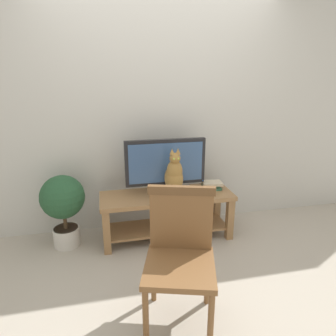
{
  "coord_description": "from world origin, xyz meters",
  "views": [
    {
      "loc": [
        -0.61,
        -2.32,
        1.67
      ],
      "look_at": [
        0.0,
        0.43,
        0.79
      ],
      "focal_mm": 32.1,
      "sensor_mm": 36.0,
      "label": 1
    }
  ],
  "objects_px": {
    "tv_stand": "(167,208)",
    "potted_plant": "(63,203)",
    "media_box": "(174,194)",
    "book_stack": "(211,185)",
    "tv": "(166,165)",
    "wooden_chair": "(180,247)",
    "cat": "(174,175)"
  },
  "relations": [
    {
      "from": "tv",
      "to": "cat",
      "type": "height_order",
      "value": "tv"
    },
    {
      "from": "media_box",
      "to": "cat",
      "type": "height_order",
      "value": "cat"
    },
    {
      "from": "cat",
      "to": "book_stack",
      "type": "height_order",
      "value": "cat"
    },
    {
      "from": "media_box",
      "to": "book_stack",
      "type": "xyz_separation_m",
      "value": [
        0.45,
        0.12,
        0.01
      ]
    },
    {
      "from": "tv",
      "to": "tv_stand",
      "type": "bearing_deg",
      "value": -90.03
    },
    {
      "from": "tv_stand",
      "to": "wooden_chair",
      "type": "bearing_deg",
      "value": -97.51
    },
    {
      "from": "tv_stand",
      "to": "book_stack",
      "type": "relative_size",
      "value": 6.25
    },
    {
      "from": "wooden_chair",
      "to": "book_stack",
      "type": "distance_m",
      "value": 1.29
    },
    {
      "from": "tv_stand",
      "to": "wooden_chair",
      "type": "relative_size",
      "value": 1.45
    },
    {
      "from": "potted_plant",
      "to": "media_box",
      "type": "bearing_deg",
      "value": -7.04
    },
    {
      "from": "cat",
      "to": "potted_plant",
      "type": "xyz_separation_m",
      "value": [
        -1.08,
        0.15,
        -0.26
      ]
    },
    {
      "from": "tv_stand",
      "to": "media_box",
      "type": "height_order",
      "value": "media_box"
    },
    {
      "from": "tv_stand",
      "to": "book_stack",
      "type": "height_order",
      "value": "book_stack"
    },
    {
      "from": "tv",
      "to": "potted_plant",
      "type": "xyz_separation_m",
      "value": [
        -1.03,
        -0.0,
        -0.32
      ]
    },
    {
      "from": "wooden_chair",
      "to": "potted_plant",
      "type": "xyz_separation_m",
      "value": [
        -0.89,
        1.13,
        -0.08
      ]
    },
    {
      "from": "potted_plant",
      "to": "cat",
      "type": "bearing_deg",
      "value": -7.74
    },
    {
      "from": "tv",
      "to": "media_box",
      "type": "bearing_deg",
      "value": -69.14
    },
    {
      "from": "media_box",
      "to": "tv",
      "type": "bearing_deg",
      "value": 110.86
    },
    {
      "from": "tv_stand",
      "to": "potted_plant",
      "type": "distance_m",
      "value": 1.04
    },
    {
      "from": "tv",
      "to": "potted_plant",
      "type": "relative_size",
      "value": 1.11
    },
    {
      "from": "tv_stand",
      "to": "potted_plant",
      "type": "xyz_separation_m",
      "value": [
        -1.03,
        0.06,
        0.12
      ]
    },
    {
      "from": "cat",
      "to": "wooden_chair",
      "type": "height_order",
      "value": "cat"
    },
    {
      "from": "tv",
      "to": "cat",
      "type": "xyz_separation_m",
      "value": [
        0.05,
        -0.15,
        -0.06
      ]
    },
    {
      "from": "wooden_chair",
      "to": "book_stack",
      "type": "bearing_deg",
      "value": 60.17
    },
    {
      "from": "tv",
      "to": "wooden_chair",
      "type": "relative_size",
      "value": 0.88
    },
    {
      "from": "wooden_chair",
      "to": "book_stack",
      "type": "xyz_separation_m",
      "value": [
        0.64,
        1.12,
        -0.01
      ]
    },
    {
      "from": "cat",
      "to": "book_stack",
      "type": "distance_m",
      "value": 0.51
    },
    {
      "from": "cat",
      "to": "potted_plant",
      "type": "bearing_deg",
      "value": 172.26
    },
    {
      "from": "cat",
      "to": "potted_plant",
      "type": "distance_m",
      "value": 1.12
    },
    {
      "from": "tv_stand",
      "to": "potted_plant",
      "type": "bearing_deg",
      "value": 176.82
    },
    {
      "from": "tv",
      "to": "cat",
      "type": "bearing_deg",
      "value": -70.5
    },
    {
      "from": "tv_stand",
      "to": "book_stack",
      "type": "xyz_separation_m",
      "value": [
        0.5,
        0.05,
        0.19
      ]
    }
  ]
}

